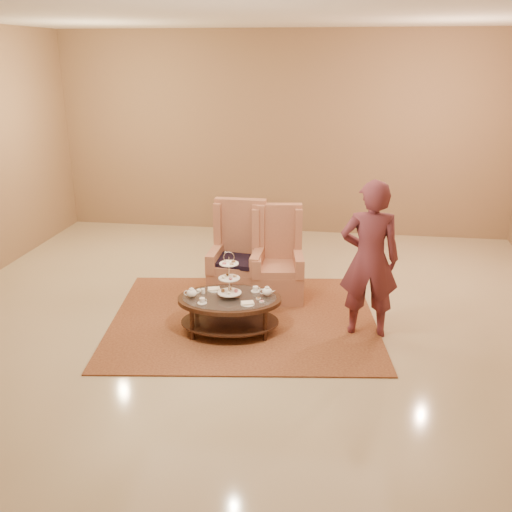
% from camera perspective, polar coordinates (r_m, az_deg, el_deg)
% --- Properties ---
extents(ground, '(8.00, 8.00, 0.00)m').
position_cam_1_polar(ground, '(6.89, -0.91, -7.01)').
color(ground, '#C5B692').
rests_on(ground, ground).
extents(ceiling, '(8.00, 8.00, 0.02)m').
position_cam_1_polar(ceiling, '(6.89, -0.91, -7.01)').
color(ceiling, silver).
rests_on(ceiling, ground).
extents(wall_back, '(8.00, 0.04, 3.50)m').
position_cam_1_polar(wall_back, '(10.22, 2.69, 12.02)').
color(wall_back, '#987553').
rests_on(wall_back, ground).
extents(rug, '(3.52, 3.06, 0.02)m').
position_cam_1_polar(rug, '(7.05, -1.24, -6.31)').
color(rug, '#925D33').
rests_on(rug, ground).
extents(tea_table, '(1.28, 0.96, 1.00)m').
position_cam_1_polar(tea_table, '(6.60, -2.65, -4.79)').
color(tea_table, black).
rests_on(tea_table, ground).
extents(armchair_left, '(0.70, 0.72, 1.28)m').
position_cam_1_polar(armchair_left, '(7.63, -1.80, -0.79)').
color(armchair_left, '#B57355').
rests_on(armchair_left, ground).
extents(armchair_right, '(0.76, 0.78, 1.23)m').
position_cam_1_polar(armchair_right, '(7.57, 2.09, -1.12)').
color(armchair_right, '#B57355').
rests_on(armchair_right, ground).
extents(person, '(0.67, 0.45, 1.82)m').
position_cam_1_polar(person, '(6.50, 11.28, -0.35)').
color(person, '#5F2833').
rests_on(person, ground).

